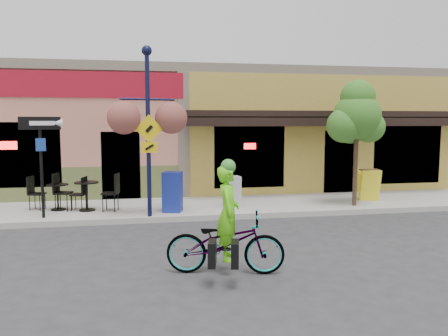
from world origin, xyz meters
The scene contains 14 objects.
ground centered at (0.00, 0.00, 0.00)m, with size 90.00×90.00×0.00m, color #2D2D30.
sidewalk centered at (0.00, 2.00, 0.07)m, with size 24.00×3.00×0.15m, color #9E9B93.
curb centered at (0.00, 0.55, 0.07)m, with size 24.00×0.12×0.15m, color #A8A59E.
building centered at (0.00, 7.50, 2.25)m, with size 18.20×8.20×4.50m, color tan, non-canonical shape.
bicycle centered at (-0.91, -3.51, 0.54)m, with size 0.71×2.04×1.07m, color maroon.
cyclist_rider centered at (-0.86, -3.51, 0.82)m, with size 0.60×0.39×1.63m, color #65E217.
lamp_post centered at (-2.15, 0.65, 2.34)m, with size 1.40×0.56×4.38m, color #101233, non-canonical shape.
one_way_sign centered at (-4.84, 0.95, 1.45)m, with size 0.99×0.22×2.59m, color black, non-canonical shape.
cafe_set_left centered at (-4.67, 1.93, 0.63)m, with size 1.59×0.80×0.95m, color black, non-canonical shape.
cafe_set_right centered at (-3.85, 1.69, 0.68)m, with size 1.76×0.88×1.05m, color black, non-canonical shape.
newspaper_box_blue centered at (-1.52, 1.14, 0.70)m, with size 0.49×0.44×1.10m, color navy, non-canonical shape.
newspaper_box_grey centered at (0.23, 1.49, 0.60)m, with size 0.42×0.38×0.89m, color #ABABAB, non-canonical shape.
street_tree centered at (3.82, 1.07, 2.01)m, with size 1.45×1.45×3.71m, color #3D7A26, non-canonical shape.
sandwich_board centered at (4.64, 1.63, 0.64)m, with size 0.59×0.43×0.98m, color yellow, non-canonical shape.
Camera 1 is at (-2.24, -10.74, 2.63)m, focal length 35.00 mm.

